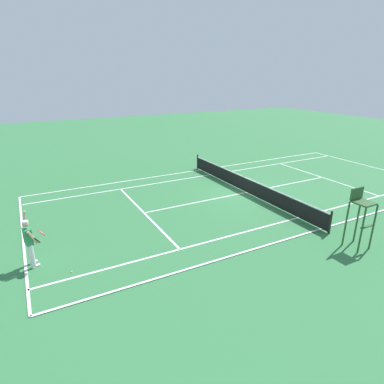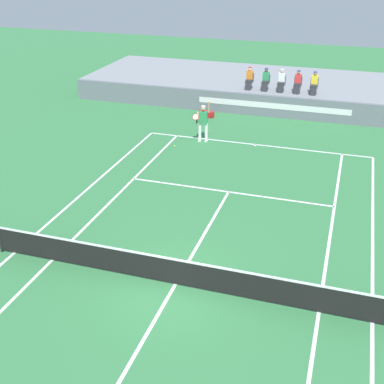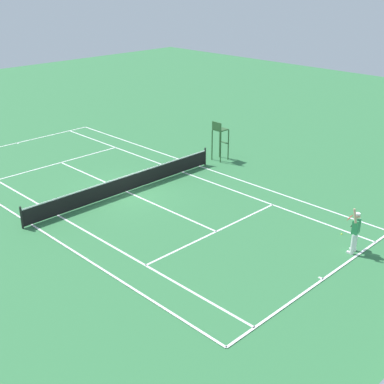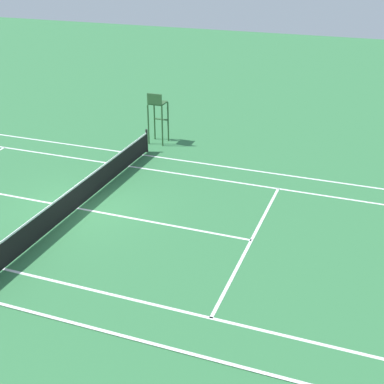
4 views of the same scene
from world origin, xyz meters
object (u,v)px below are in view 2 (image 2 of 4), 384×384
tennis_player (203,122)px  equipment_bag (206,114)px  spectator_seated_0 (249,79)px  tennis_ball (175,146)px  spectator_seated_3 (298,82)px  spectator_seated_2 (281,81)px  spectator_seated_1 (266,80)px  spectator_seated_4 (314,83)px

tennis_player → equipment_bag: bearing=103.8°
spectator_seated_0 → tennis_ball: spectator_seated_0 is taller
spectator_seated_3 → equipment_bag: (-4.74, -2.07, -1.67)m
spectator_seated_2 → spectator_seated_1: bearing=180.0°
tennis_ball → equipment_bag: bearing=88.2°
spectator_seated_2 → equipment_bag: bearing=-151.5°
spectator_seated_1 → spectator_seated_2: bearing=0.0°
spectator_seated_2 → spectator_seated_4: bearing=0.0°
spectator_seated_0 → spectator_seated_4: same height
spectator_seated_2 → tennis_ball: size_ratio=18.60×
equipment_bag → spectator_seated_2: bearing=28.5°
spectator_seated_3 → spectator_seated_4: same height
spectator_seated_0 → equipment_bag: 3.31m
spectator_seated_1 → equipment_bag: 3.94m
tennis_player → tennis_ball: (-1.10, -1.14, -0.96)m
spectator_seated_4 → equipment_bag: 6.25m
spectator_seated_3 → tennis_ball: (-4.89, -7.06, -1.80)m
spectator_seated_4 → spectator_seated_2: bearing=180.0°
spectator_seated_3 → tennis_player: (-3.79, -5.93, -0.84)m
spectator_seated_0 → tennis_ball: size_ratio=18.60×
tennis_player → equipment_bag: tennis_player is taller
spectator_seated_4 → spectator_seated_0: bearing=180.0°
tennis_player → tennis_ball: bearing=-134.0°
spectator_seated_2 → tennis_player: bearing=-115.8°
tennis_player → equipment_bag: 4.05m
spectator_seated_1 → spectator_seated_4: (2.74, 0.00, 0.00)m
spectator_seated_4 → tennis_ball: spectator_seated_4 is taller
spectator_seated_0 → spectator_seated_2: bearing=0.0°
spectator_seated_2 → tennis_ball: (-3.97, -7.06, -1.80)m
spectator_seated_0 → spectator_seated_3: 2.77m
spectator_seated_0 → equipment_bag: bearing=-133.4°
spectator_seated_2 → spectator_seated_0: bearing=180.0°
spectator_seated_1 → spectator_seated_2: (0.91, 0.00, 0.00)m
equipment_bag → spectator_seated_4: bearing=20.2°
spectator_seated_4 → equipment_bag: (-5.65, -2.07, -1.67)m
spectator_seated_0 → equipment_bag: (-1.96, -2.07, -1.67)m
spectator_seated_2 → tennis_ball: spectator_seated_2 is taller
spectator_seated_4 → equipment_bag: spectator_seated_4 is taller
spectator_seated_1 → equipment_bag: bearing=-144.5°
spectator_seated_3 → tennis_player: spectator_seated_3 is taller
equipment_bag → spectator_seated_3: bearing=23.6°
spectator_seated_4 → tennis_player: spectator_seated_4 is taller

